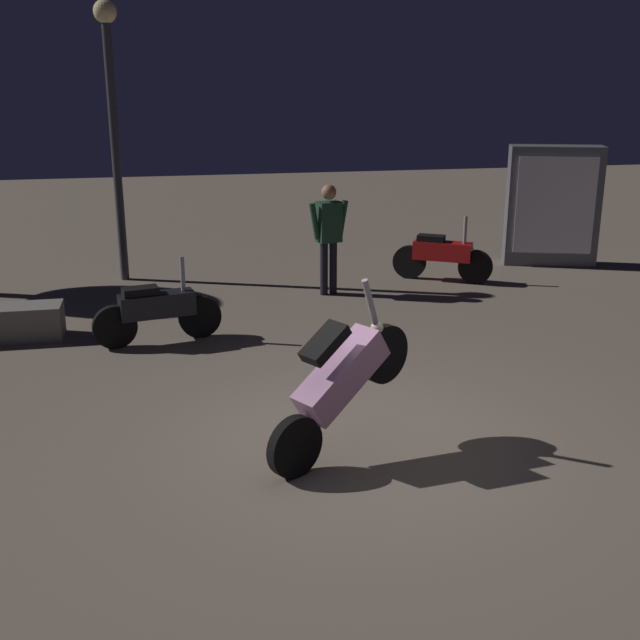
{
  "coord_description": "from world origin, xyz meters",
  "views": [
    {
      "loc": [
        -1.72,
        -6.68,
        3.42
      ],
      "look_at": [
        -0.28,
        0.8,
        1.0
      ],
      "focal_mm": 44.96,
      "sensor_mm": 36.0,
      "label": 1
    }
  ],
  "objects_px": {
    "motorcycle_black_parked_right": "(157,310)",
    "kiosk_billboard": "(553,206)",
    "motorcycle_pink_foreground": "(341,381)",
    "motorcycle_red_parked_left": "(442,255)",
    "streetlamp_near": "(112,105)",
    "person_rider_beside": "(329,229)"
  },
  "relations": [
    {
      "from": "motorcycle_pink_foreground",
      "to": "person_rider_beside",
      "type": "xyz_separation_m",
      "value": [
        0.99,
        5.4,
        0.28
      ]
    },
    {
      "from": "streetlamp_near",
      "to": "kiosk_billboard",
      "type": "distance_m",
      "value": 7.69
    },
    {
      "from": "motorcycle_red_parked_left",
      "to": "streetlamp_near",
      "type": "height_order",
      "value": "streetlamp_near"
    },
    {
      "from": "motorcycle_black_parked_right",
      "to": "kiosk_billboard",
      "type": "distance_m",
      "value": 7.6
    },
    {
      "from": "motorcycle_red_parked_left",
      "to": "motorcycle_black_parked_right",
      "type": "height_order",
      "value": "same"
    },
    {
      "from": "motorcycle_red_parked_left",
      "to": "kiosk_billboard",
      "type": "xyz_separation_m",
      "value": [
        2.3,
        0.79,
        0.61
      ]
    },
    {
      "from": "kiosk_billboard",
      "to": "person_rider_beside",
      "type": "bearing_deg",
      "value": 32.94
    },
    {
      "from": "motorcycle_black_parked_right",
      "to": "motorcycle_pink_foreground",
      "type": "bearing_deg",
      "value": -77.35
    },
    {
      "from": "motorcycle_black_parked_right",
      "to": "streetlamp_near",
      "type": "height_order",
      "value": "streetlamp_near"
    },
    {
      "from": "motorcycle_red_parked_left",
      "to": "streetlamp_near",
      "type": "bearing_deg",
      "value": -162.51
    },
    {
      "from": "person_rider_beside",
      "to": "kiosk_billboard",
      "type": "distance_m",
      "value": 4.47
    },
    {
      "from": "motorcycle_black_parked_right",
      "to": "kiosk_billboard",
      "type": "xyz_separation_m",
      "value": [
        6.92,
        3.08,
        0.61
      ]
    },
    {
      "from": "motorcycle_red_parked_left",
      "to": "person_rider_beside",
      "type": "xyz_separation_m",
      "value": [
        -2.0,
        -0.43,
        0.59
      ]
    },
    {
      "from": "person_rider_beside",
      "to": "streetlamp_near",
      "type": "height_order",
      "value": "streetlamp_near"
    },
    {
      "from": "motorcycle_pink_foreground",
      "to": "motorcycle_black_parked_right",
      "type": "height_order",
      "value": "motorcycle_pink_foreground"
    },
    {
      "from": "person_rider_beside",
      "to": "kiosk_billboard",
      "type": "height_order",
      "value": "kiosk_billboard"
    },
    {
      "from": "motorcycle_black_parked_right",
      "to": "kiosk_billboard",
      "type": "relative_size",
      "value": 0.78
    },
    {
      "from": "motorcycle_pink_foreground",
      "to": "person_rider_beside",
      "type": "distance_m",
      "value": 5.5
    },
    {
      "from": "motorcycle_black_parked_right",
      "to": "streetlamp_near",
      "type": "distance_m",
      "value": 4.19
    },
    {
      "from": "person_rider_beside",
      "to": "kiosk_billboard",
      "type": "bearing_deg",
      "value": -90.33
    },
    {
      "from": "kiosk_billboard",
      "to": "motorcycle_black_parked_right",
      "type": "bearing_deg",
      "value": 41.07
    },
    {
      "from": "motorcycle_pink_foreground",
      "to": "motorcycle_black_parked_right",
      "type": "relative_size",
      "value": 0.99
    }
  ]
}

